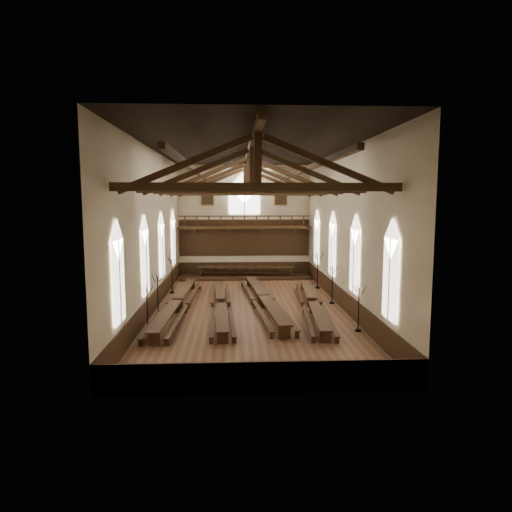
{
  "coord_description": "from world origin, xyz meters",
  "views": [
    {
      "loc": [
        -0.98,
        -28.47,
        6.9
      ],
      "look_at": [
        0.5,
        1.5,
        3.18
      ],
      "focal_mm": 32.0,
      "sensor_mm": 36.0,
      "label": 1
    }
  ],
  "objects_px": {
    "refectory_row_c": "(263,298)",
    "candelabrum_right_mid": "(332,292)",
    "high_table": "(246,268)",
    "dais": "(246,277)",
    "candelabrum_left_far": "(172,282)",
    "candelabrum_right_near": "(358,317)",
    "candelabrum_right_far": "(318,277)",
    "refectory_row_a": "(177,302)",
    "candelabrum_left_mid": "(158,302)",
    "refectory_row_d": "(313,302)",
    "refectory_row_b": "(221,303)",
    "candelabrum_left_near": "(148,317)"
  },
  "relations": [
    {
      "from": "refectory_row_c",
      "to": "candelabrum_right_near",
      "type": "bearing_deg",
      "value": -51.55
    },
    {
      "from": "candelabrum_left_far",
      "to": "candelabrum_right_mid",
      "type": "height_order",
      "value": "candelabrum_left_far"
    },
    {
      "from": "refectory_row_c",
      "to": "candelabrum_right_mid",
      "type": "xyz_separation_m",
      "value": [
        4.63,
        0.61,
        0.23
      ]
    },
    {
      "from": "high_table",
      "to": "candelabrum_right_near",
      "type": "xyz_separation_m",
      "value": [
        5.47,
        -16.79,
        -0.13
      ]
    },
    {
      "from": "dais",
      "to": "candelabrum_right_mid",
      "type": "bearing_deg",
      "value": -62.12
    },
    {
      "from": "candelabrum_left_mid",
      "to": "candelabrum_right_near",
      "type": "height_order",
      "value": "candelabrum_left_mid"
    },
    {
      "from": "refectory_row_d",
      "to": "candelabrum_right_near",
      "type": "height_order",
      "value": "candelabrum_right_near"
    },
    {
      "from": "refectory_row_b",
      "to": "high_table",
      "type": "distance_m",
      "value": 12.18
    },
    {
      "from": "refectory_row_d",
      "to": "candelabrum_right_far",
      "type": "distance_m",
      "value": 7.23
    },
    {
      "from": "candelabrum_left_near",
      "to": "candelabrum_left_far",
      "type": "bearing_deg",
      "value": 90.0
    },
    {
      "from": "dais",
      "to": "candelabrum_left_far",
      "type": "relative_size",
      "value": 4.22
    },
    {
      "from": "refectory_row_a",
      "to": "refectory_row_d",
      "type": "xyz_separation_m",
      "value": [
        8.5,
        -0.21,
        -0.04
      ]
    },
    {
      "from": "refectory_row_c",
      "to": "candelabrum_left_near",
      "type": "bearing_deg",
      "value": -141.23
    },
    {
      "from": "candelabrum_left_mid",
      "to": "candelabrum_right_mid",
      "type": "xyz_separation_m",
      "value": [
        11.1,
        2.43,
        0.03
      ]
    },
    {
      "from": "refectory_row_a",
      "to": "candelabrum_left_far",
      "type": "bearing_deg",
      "value": 100.44
    },
    {
      "from": "refectory_row_d",
      "to": "candelabrum_left_near",
      "type": "distance_m",
      "value": 10.35
    },
    {
      "from": "dais",
      "to": "refectory_row_b",
      "type": "bearing_deg",
      "value": -98.95
    },
    {
      "from": "candelabrum_left_mid",
      "to": "candelabrum_right_mid",
      "type": "distance_m",
      "value": 11.36
    },
    {
      "from": "refectory_row_d",
      "to": "candelabrum_left_far",
      "type": "height_order",
      "value": "candelabrum_left_far"
    },
    {
      "from": "refectory_row_d",
      "to": "candelabrum_left_mid",
      "type": "distance_m",
      "value": 9.55
    },
    {
      "from": "refectory_row_c",
      "to": "high_table",
      "type": "distance_m",
      "value": 10.99
    },
    {
      "from": "candelabrum_right_near",
      "to": "candelabrum_left_far",
      "type": "bearing_deg",
      "value": 136.71
    },
    {
      "from": "refectory_row_a",
      "to": "candelabrum_right_mid",
      "type": "xyz_separation_m",
      "value": [
        10.08,
        1.54,
        0.24
      ]
    },
    {
      "from": "refectory_row_a",
      "to": "dais",
      "type": "bearing_deg",
      "value": 68.81
    },
    {
      "from": "high_table",
      "to": "candelabrum_left_mid",
      "type": "height_order",
      "value": "candelabrum_left_mid"
    },
    {
      "from": "candelabrum_right_far",
      "to": "refectory_row_c",
      "type": "bearing_deg",
      "value": -128.14
    },
    {
      "from": "candelabrum_left_mid",
      "to": "refectory_row_d",
      "type": "bearing_deg",
      "value": 4.03
    },
    {
      "from": "candelabrum_right_far",
      "to": "refectory_row_a",
      "type": "bearing_deg",
      "value": -145.87
    },
    {
      "from": "refectory_row_a",
      "to": "refectory_row_b",
      "type": "bearing_deg",
      "value": -2.94
    },
    {
      "from": "refectory_row_d",
      "to": "candelabrum_right_near",
      "type": "distance_m",
      "value": 4.96
    },
    {
      "from": "refectory_row_d",
      "to": "candelabrum_left_mid",
      "type": "xyz_separation_m",
      "value": [
        -9.52,
        -0.67,
        0.25
      ]
    },
    {
      "from": "candelabrum_right_near",
      "to": "high_table",
      "type": "bearing_deg",
      "value": 108.05
    },
    {
      "from": "candelabrum_right_near",
      "to": "candelabrum_right_mid",
      "type": "relative_size",
      "value": 0.95
    },
    {
      "from": "dais",
      "to": "candelabrum_right_near",
      "type": "distance_m",
      "value": 17.67
    },
    {
      "from": "refectory_row_a",
      "to": "refectory_row_d",
      "type": "relative_size",
      "value": 1.04
    },
    {
      "from": "dais",
      "to": "candelabrum_right_far",
      "type": "relative_size",
      "value": 3.96
    },
    {
      "from": "refectory_row_b",
      "to": "refectory_row_c",
      "type": "xyz_separation_m",
      "value": [
        2.73,
        1.07,
        0.08
      ]
    },
    {
      "from": "refectory_row_a",
      "to": "high_table",
      "type": "distance_m",
      "value": 12.75
    },
    {
      "from": "high_table",
      "to": "candelabrum_left_far",
      "type": "bearing_deg",
      "value": -131.6
    },
    {
      "from": "candelabrum_left_near",
      "to": "candelabrum_right_mid",
      "type": "bearing_deg",
      "value": 27.61
    },
    {
      "from": "dais",
      "to": "candelabrum_left_near",
      "type": "height_order",
      "value": "candelabrum_left_near"
    },
    {
      "from": "refectory_row_d",
      "to": "candelabrum_left_mid",
      "type": "bearing_deg",
      "value": -175.97
    },
    {
      "from": "refectory_row_b",
      "to": "refectory_row_c",
      "type": "relative_size",
      "value": 0.93
    },
    {
      "from": "candelabrum_left_near",
      "to": "candelabrum_left_far",
      "type": "relative_size",
      "value": 0.91
    },
    {
      "from": "high_table",
      "to": "candelabrum_left_far",
      "type": "distance_m",
      "value": 8.48
    },
    {
      "from": "candelabrum_right_near",
      "to": "candelabrum_right_mid",
      "type": "xyz_separation_m",
      "value": [
        -0.0,
        6.45,
        0.04
      ]
    },
    {
      "from": "candelabrum_left_far",
      "to": "refectory_row_d",
      "type": "bearing_deg",
      "value": -31.16
    },
    {
      "from": "refectory_row_d",
      "to": "high_table",
      "type": "distance_m",
      "value": 12.71
    },
    {
      "from": "refectory_row_b",
      "to": "candelabrum_left_mid",
      "type": "height_order",
      "value": "candelabrum_left_mid"
    },
    {
      "from": "candelabrum_right_mid",
      "to": "candelabrum_right_far",
      "type": "distance_m",
      "value": 5.29
    }
  ]
}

